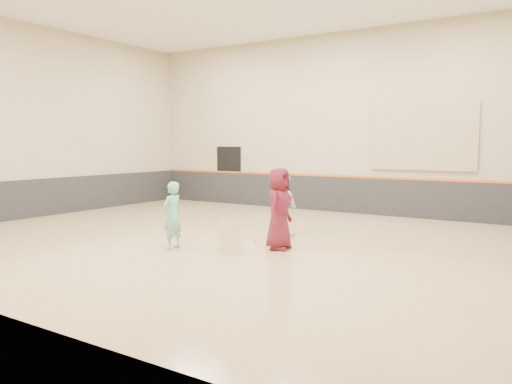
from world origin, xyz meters
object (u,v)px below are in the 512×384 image
Objects in this scene: girl at (172,216)px; young_man at (279,209)px; instructor at (284,205)px; spare_racket at (224,219)px.

girl is 0.83× the size of young_man.
girl is 3.01m from instructor.
instructor is at bearing -23.46° from spare_racket.
instructor is at bearing 16.90° from young_man.
instructor is 3.04m from spare_racket.
young_man is at bearing 121.58° from girl.
girl is 2.13× the size of spare_racket.
spare_racket is (-1.46, 3.92, -0.70)m from girl.
instructor is 0.86× the size of young_man.
young_man is (0.72, -1.48, 0.13)m from instructor.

